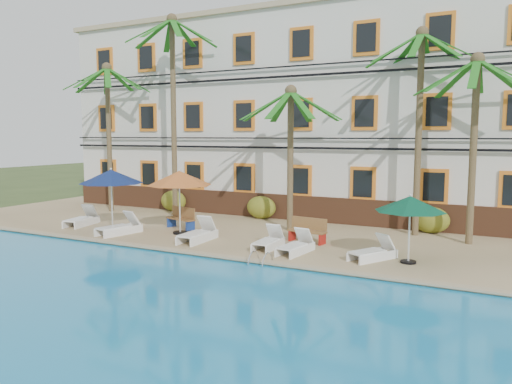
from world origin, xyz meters
The scene contains 25 objects.
ground centered at (0.00, 0.00, 0.00)m, with size 100.00×100.00×0.00m, color #384C23.
pool_deck centered at (0.00, 5.00, 0.12)m, with size 30.00×12.00×0.25m, color tan.
swimming_pool centered at (0.00, -7.00, 0.10)m, with size 26.00×12.00×0.20m, color #1A8AC7.
pool_coping centered at (0.00, -0.90, 0.28)m, with size 30.00×0.35×0.06m, color tan.
hotel_building centered at (0.00, 9.98, 5.37)m, with size 25.40×6.44×10.22m.
palm_a centered at (-8.62, 5.12, 5.27)m, with size 4.39×4.39×7.79m.
palm_b centered at (-4.37, 5.07, 6.40)m, with size 4.39×4.39×9.78m.
palm_c centered at (2.04, 4.50, 4.28)m, with size 4.39×4.39×6.12m.
palm_d centered at (6.98, 5.88, 5.54)m, with size 4.39×4.39×8.25m.
palm_e centered at (9.06, 5.10, 4.81)m, with size 4.39×4.39×7.00m.
shrub_left centered at (-5.62, 6.60, 0.80)m, with size 1.50×0.90×1.10m, color #2C5919.
shrub_mid centered at (-0.37, 6.60, 0.80)m, with size 1.50×0.90×1.10m, color #2C5919.
shrub_right centered at (7.49, 6.60, 0.80)m, with size 1.50×0.90×1.10m, color #2C5919.
umbrella_blue centered at (-4.75, 1.11, 2.53)m, with size 2.67×2.67×2.66m.
umbrella_red centered at (-1.67, 1.73, 2.53)m, with size 2.68×2.68×2.67m.
umbrella_green centered at (7.58, 1.16, 2.13)m, with size 2.21×2.21×2.22m.
lounger_a centered at (-6.74, 1.28, 0.54)m, with size 1.05×1.99×0.90m.
lounger_b centered at (-3.83, 0.53, 0.54)m, with size 1.04×2.01×0.91m.
lounger_c centered at (-0.19, 0.84, 0.55)m, with size 0.75×1.98×0.93m.
lounger_d centered at (2.73, 1.02, 0.51)m, with size 0.68×1.75×0.82m.
lounger_e centered at (3.90, 0.74, 0.52)m, with size 0.82×1.81×0.82m.
lounger_f centered at (6.49, 1.08, 0.52)m, with size 1.39×1.81×0.82m.
bench_left centered at (-2.29, 2.73, 0.72)m, with size 1.57×0.87×0.93m.
bench_right centered at (3.61, 2.61, 0.72)m, with size 1.55×0.68×0.93m.
pool_ladder centered at (3.41, -1.00, 0.25)m, with size 0.54×0.74×0.74m.
Camera 1 is at (10.37, -14.81, 4.28)m, focal length 35.00 mm.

